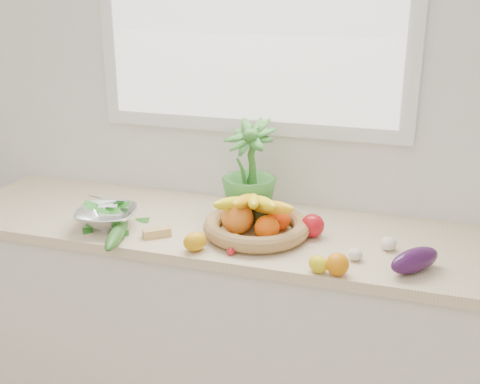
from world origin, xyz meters
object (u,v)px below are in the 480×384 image
(fruit_basket, at_px, (256,221))
(colander_with_spinach, at_px, (106,213))
(cucumber, at_px, (117,234))
(apple, at_px, (312,226))
(potted_herb, at_px, (249,169))
(eggplant, at_px, (415,260))

(fruit_basket, relative_size, colander_with_spinach, 1.80)
(cucumber, xyz_separation_m, fruit_basket, (0.47, 0.20, 0.03))
(apple, bearing_deg, fruit_basket, -167.26)
(potted_herb, height_order, fruit_basket, potted_herb)
(cucumber, relative_size, colander_with_spinach, 1.01)
(apple, xyz_separation_m, eggplant, (0.37, -0.17, -0.00))
(apple, relative_size, eggplant, 0.44)
(fruit_basket, distance_m, colander_with_spinach, 0.57)
(cucumber, bearing_deg, fruit_basket, 23.52)
(colander_with_spinach, bearing_deg, eggplant, -1.02)
(colander_with_spinach, bearing_deg, potted_herb, 26.65)
(potted_herb, bearing_deg, apple, -19.23)
(apple, bearing_deg, cucumber, -159.62)
(apple, height_order, eggplant, apple)
(potted_herb, relative_size, fruit_basket, 0.77)
(fruit_basket, bearing_deg, eggplant, -12.39)
(eggplant, height_order, cucumber, eggplant)
(apple, bearing_deg, potted_herb, 160.77)
(colander_with_spinach, bearing_deg, fruit_basket, 10.71)
(eggplant, height_order, fruit_basket, fruit_basket)
(cucumber, distance_m, colander_with_spinach, 0.14)
(fruit_basket, bearing_deg, cucumber, -156.48)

